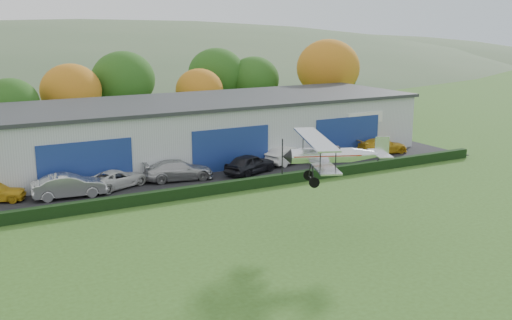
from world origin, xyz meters
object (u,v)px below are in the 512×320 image
car_4 (250,164)px  car_5 (289,155)px  car_1 (69,186)px  car_6 (330,153)px  car_7 (382,146)px  hangar (202,128)px  car_3 (179,170)px  car_2 (117,179)px  biplane (331,154)px

car_4 → car_5: car_4 is taller
car_1 → car_5: bearing=-80.2°
car_5 → car_6: size_ratio=0.98×
car_4 → car_7: 14.61m
hangar → car_6: hangar is taller
car_6 → car_7: car_7 is taller
car_5 → car_7: (9.84, -0.72, -0.07)m
hangar → car_3: hangar is taller
car_2 → hangar: bearing=-78.3°
hangar → car_2: (-9.95, -6.87, -1.93)m
car_3 → car_5: car_3 is taller
car_6 → car_7: (6.02, -0.01, 0.05)m
car_2 → car_7: size_ratio=0.99×
car_6 → car_4: bearing=95.3°
biplane → car_3: bearing=123.6°
hangar → car_3: (-5.11, -7.01, -1.82)m
car_2 → car_7: car_7 is taller
car_1 → car_6: (22.98, 0.73, -0.18)m
hangar → biplane: biplane is taller
car_2 → car_7: (25.28, -0.19, 0.04)m
car_6 → biplane: bearing=143.9°
hangar → car_1: size_ratio=7.98×
car_5 → biplane: (-7.41, -16.43, 4.02)m
car_1 → car_6: bearing=-82.7°
car_4 → car_5: 4.99m
car_7 → car_4: bearing=99.6°
car_1 → biplane: bearing=-136.5°
car_4 → car_7: car_4 is taller
car_3 → car_6: size_ratio=1.14×
car_2 → car_4: size_ratio=1.01×
car_3 → car_4: (5.86, -0.90, 0.03)m
biplane → car_4: bearing=101.9°
car_3 → car_5: 10.62m
car_3 → car_6: (14.43, -0.03, -0.13)m
car_3 → hangar: bearing=-27.1°
car_2 → car_5: car_5 is taller
car_1 → car_5: car_1 is taller
car_2 → car_3: car_3 is taller
car_3 → car_4: size_ratio=1.13×
car_3 → car_4: car_4 is taller
car_1 → car_3: (8.55, 0.76, -0.05)m
car_1 → car_4: size_ratio=1.06×
car_4 → car_7: bearing=-108.6°
hangar → car_4: bearing=-84.6°
car_4 → car_1: bearing=67.5°
car_3 → car_1: bearing=104.0°
hangar → car_3: 8.86m
car_1 → biplane: (11.74, -15.00, 3.96)m
hangar → biplane: (-1.92, -22.77, 2.19)m
hangar → car_5: hangar is taller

